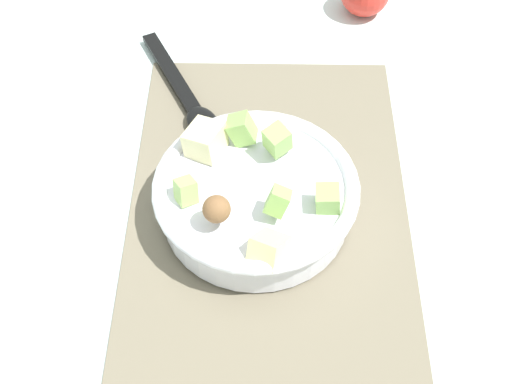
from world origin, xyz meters
The scene contains 4 objects.
ground_plane centered at (0.00, 0.00, 0.00)m, with size 2.40×2.40×0.00m, color silver.
placemat centered at (0.00, 0.00, 0.00)m, with size 0.51×0.30×0.01m, color #756B56.
salad_bowl centered at (-0.01, -0.01, 0.04)m, with size 0.22×0.22×0.09m.
serving_spoon centered at (-0.18, -0.10, 0.01)m, with size 0.20×0.12×0.01m.
Camera 1 is at (0.45, -0.01, 0.61)m, focal length 48.95 mm.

